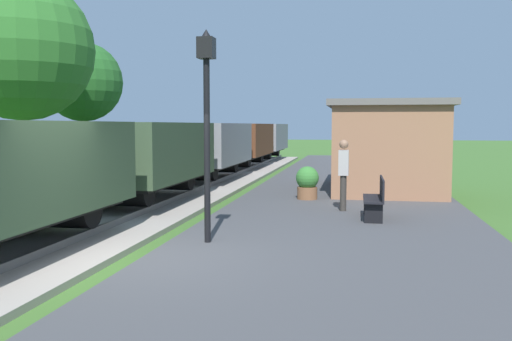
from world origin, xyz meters
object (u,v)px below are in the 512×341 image
object	(u,v)px
freight_train	(208,148)
tree_trackside_far	(21,49)
tree_field_left	(83,82)
station_hut	(386,146)
lamp_post_near	(207,97)
bench_near_hut	(376,197)
person_waiting	(343,172)
potted_planter	(307,182)

from	to	relation	value
freight_train	tree_trackside_far	world-z (taller)	tree_trackside_far
freight_train	tree_field_left	world-z (taller)	tree_field_left
tree_trackside_far	tree_field_left	distance (m)	5.27
station_hut	lamp_post_near	xyz separation A→B (m)	(-3.48, -8.81, 1.15)
freight_train	lamp_post_near	bearing A→B (deg)	-74.75
bench_near_hut	person_waiting	distance (m)	1.39
freight_train	lamp_post_near	size ratio (longest dim) A/B	8.81
freight_train	tree_field_left	bearing A→B (deg)	174.89
bench_near_hut	lamp_post_near	bearing A→B (deg)	-134.68
station_hut	potted_planter	world-z (taller)	station_hut
person_waiting	tree_trackside_far	bearing A→B (deg)	-17.59
person_waiting	tree_trackside_far	size ratio (longest dim) A/B	0.24
person_waiting	tree_field_left	distance (m)	14.40
person_waiting	potted_planter	distance (m)	2.22
person_waiting	potted_planter	size ratio (longest dim) A/B	1.87
station_hut	freight_train	bearing A→B (deg)	153.62
person_waiting	potted_planter	bearing A→B (deg)	-61.42
bench_near_hut	person_waiting	bearing A→B (deg)	124.82
person_waiting	lamp_post_near	xyz separation A→B (m)	(-2.26, -4.12, 1.62)
lamp_post_near	person_waiting	bearing A→B (deg)	61.22
person_waiting	tree_trackside_far	world-z (taller)	tree_trackside_far
tree_trackside_far	tree_field_left	world-z (taller)	tree_trackside_far
potted_planter	freight_train	bearing A→B (deg)	126.40
bench_near_hut	potted_planter	distance (m)	3.47
person_waiting	tree_field_left	world-z (taller)	tree_field_left
freight_train	station_hut	xyz separation A→B (m)	(6.80, -3.37, 0.26)
lamp_post_near	station_hut	bearing A→B (deg)	68.46
tree_field_left	person_waiting	bearing A→B (deg)	-37.46
freight_train	lamp_post_near	distance (m)	12.71
freight_train	person_waiting	distance (m)	9.82
station_hut	lamp_post_near	bearing A→B (deg)	-111.54
freight_train	tree_trackside_far	xyz separation A→B (m)	(-5.06, -4.69, 3.42)
potted_planter	tree_field_left	world-z (taller)	tree_field_left
freight_train	tree_trackside_far	bearing A→B (deg)	-137.16
person_waiting	bench_near_hut	bearing A→B (deg)	124.85
lamp_post_near	potted_planter	bearing A→B (deg)	78.52
potted_planter	lamp_post_near	distance (m)	6.49
potted_planter	lamp_post_near	world-z (taller)	lamp_post_near
station_hut	person_waiting	distance (m)	4.88
freight_train	potted_planter	bearing A→B (deg)	-53.60
potted_planter	tree_field_left	size ratio (longest dim) A/B	0.16
station_hut	bench_near_hut	bearing A→B (deg)	-94.66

